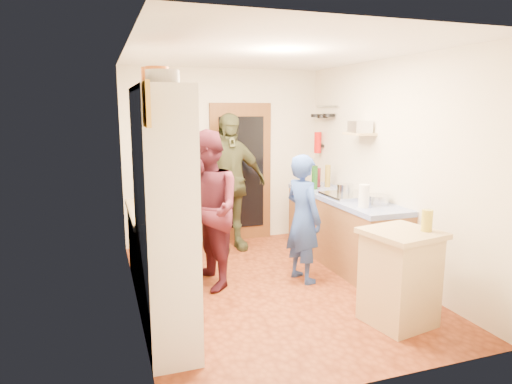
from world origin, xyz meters
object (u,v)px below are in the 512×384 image
hutch_body (164,218)px  person_back (229,183)px  right_counter_base (342,231)px  person_hob (306,219)px  person_left (208,209)px  island_base (399,280)px

hutch_body → person_back: hutch_body is taller
right_counter_base → person_hob: size_ratio=1.46×
right_counter_base → hutch_body: bearing=-152.5°
person_left → person_back: person_back is taller
right_counter_base → person_left: size_ratio=1.22×
island_base → person_left: person_left is taller
hutch_body → island_base: 2.26m
island_base → person_back: 2.95m
person_left → right_counter_base: bearing=86.8°
right_counter_base → island_base: size_ratio=2.56×
hutch_body → right_counter_base: 2.90m
person_left → person_back: (0.60, 1.24, 0.08)m
right_counter_base → island_base: bearing=-102.4°
person_left → person_back: size_ratio=0.92×
person_hob → person_back: size_ratio=0.77×
right_counter_base → person_hob: (-0.75, -0.45, 0.33)m
right_counter_base → person_hob: 0.93m
hutch_body → person_left: size_ratio=1.22×
island_base → person_hob: (-0.36, 1.29, 0.32)m
person_hob → person_left: bearing=64.3°
person_hob → person_left: 1.16m
hutch_body → person_back: (1.23, 2.32, -0.12)m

